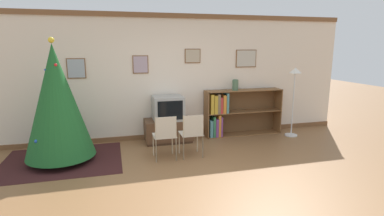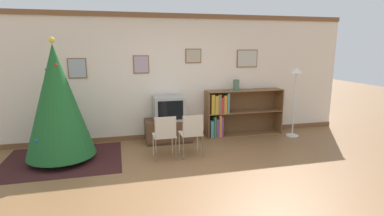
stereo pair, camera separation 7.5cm
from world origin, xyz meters
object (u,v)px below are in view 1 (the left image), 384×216
at_px(folding_chair_left, 165,135).
at_px(folding_chair_right, 192,133).
at_px(tv_console, 168,130).
at_px(television, 168,108).
at_px(bookshelf, 230,112).
at_px(vase, 235,85).
at_px(christmas_tree, 57,102).
at_px(standing_lamp, 294,84).

bearing_deg(folding_chair_left, folding_chair_right, 0.00).
bearing_deg(tv_console, television, -90.00).
height_order(bookshelf, vase, vase).
distance_m(christmas_tree, standing_lamp, 4.87).
height_order(christmas_tree, standing_lamp, christmas_tree).
bearing_deg(christmas_tree, standing_lamp, 3.83).
xyz_separation_m(folding_chair_left, standing_lamp, (3.05, 0.73, 0.72)).
distance_m(christmas_tree, bookshelf, 3.63).
distance_m(television, folding_chair_left, 1.10).
bearing_deg(christmas_tree, television, 17.15).
height_order(bookshelf, standing_lamp, standing_lamp).
bearing_deg(bookshelf, christmas_tree, -168.05).
height_order(christmas_tree, television, christmas_tree).
bearing_deg(folding_chair_right, vase, 40.69).
bearing_deg(tv_console, folding_chair_right, -76.61).
bearing_deg(christmas_tree, folding_chair_right, -10.04).
bearing_deg(tv_console, standing_lamp, -6.31).
height_order(tv_console, vase, vase).
distance_m(christmas_tree, folding_chair_right, 2.41).
xyz_separation_m(folding_chair_left, folding_chair_right, (0.50, 0.00, 0.00)).
bearing_deg(bookshelf, folding_chair_right, -136.51).
bearing_deg(vase, folding_chair_right, -139.31).
height_order(television, folding_chair_left, television).
bearing_deg(bookshelf, folding_chair_left, -146.06).
height_order(tv_console, television, television).
bearing_deg(television, folding_chair_right, -76.58).
relative_size(folding_chair_right, vase, 3.35).
distance_m(television, bookshelf, 1.48).
distance_m(bookshelf, standing_lamp, 1.56).
height_order(folding_chair_right, bookshelf, bookshelf).
distance_m(tv_console, folding_chair_left, 1.10).
bearing_deg(folding_chair_right, standing_lamp, 15.98).
bearing_deg(tv_console, vase, 2.99).
distance_m(christmas_tree, folding_chair_left, 1.95).
bearing_deg(vase, folding_chair_left, -148.07).
bearing_deg(television, folding_chair_left, -103.42).
height_order(christmas_tree, vase, christmas_tree).
relative_size(christmas_tree, vase, 8.82).
xyz_separation_m(folding_chair_right, bookshelf, (1.21, 1.15, 0.06)).
height_order(christmas_tree, folding_chair_right, christmas_tree).
distance_m(folding_chair_right, bookshelf, 1.67).
bearing_deg(christmas_tree, vase, 11.24).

